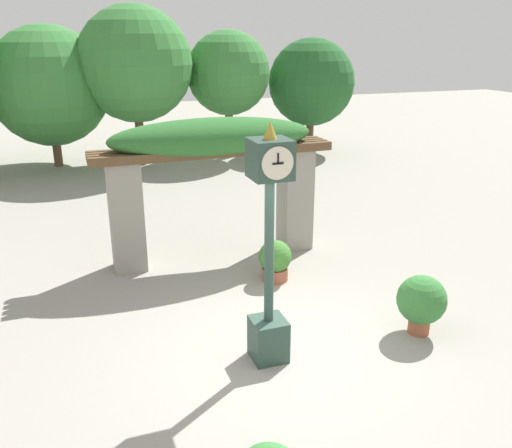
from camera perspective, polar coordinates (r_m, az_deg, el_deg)
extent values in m
plane|color=gray|center=(7.79, 3.18, -13.17)|extent=(60.00, 60.00, 0.00)
cube|color=#2D473D|center=(7.48, 1.31, -11.99)|extent=(0.46, 0.46, 0.59)
cylinder|color=#2D473D|center=(6.92, 1.39, -3.15)|extent=(0.12, 0.12, 1.91)
cylinder|color=gold|center=(6.61, 1.46, 4.67)|extent=(0.20, 0.20, 0.04)
cube|color=#2D473D|center=(6.55, 1.48, 6.88)|extent=(0.48, 0.48, 0.48)
cylinder|color=beige|center=(6.32, 2.29, 6.41)|extent=(0.39, 0.02, 0.39)
cylinder|color=beige|center=(6.78, 0.71, 7.31)|extent=(0.39, 0.02, 0.39)
cube|color=black|center=(6.31, 2.34, 6.38)|extent=(0.14, 0.01, 0.02)
cube|color=black|center=(6.29, 2.35, 6.91)|extent=(0.02, 0.01, 0.13)
cone|color=gold|center=(6.48, 1.50, 9.89)|extent=(0.17, 0.17, 0.22)
cube|color=gray|center=(10.21, -13.49, 0.78)|extent=(0.59, 0.59, 2.06)
cube|color=gray|center=(11.03, 4.12, 2.67)|extent=(0.59, 0.59, 2.06)
cube|color=brown|center=(9.94, -4.05, 7.41)|extent=(4.55, 0.13, 0.16)
cube|color=brown|center=(10.12, -4.35, 7.63)|extent=(4.55, 0.13, 0.16)
cube|color=brown|center=(10.31, -4.64, 7.83)|extent=(4.55, 0.13, 0.16)
cube|color=brown|center=(10.49, -4.93, 8.03)|extent=(4.55, 0.13, 0.16)
ellipsoid|color=#2D6B2D|center=(10.17, -4.54, 9.14)|extent=(3.87, 1.19, 0.70)
cylinder|color=#9E563D|center=(8.48, 16.77, -10.07)|extent=(0.31, 0.31, 0.27)
sphere|color=#387A38|center=(8.30, 17.04, -7.62)|extent=(0.72, 0.72, 0.72)
cylinder|color=#9E563D|center=(9.78, 2.00, -5.25)|extent=(0.47, 0.47, 0.23)
sphere|color=#427F33|center=(9.65, 2.02, -3.42)|extent=(0.59, 0.59, 0.59)
cylinder|color=brown|center=(19.37, -20.23, 7.62)|extent=(0.28, 0.28, 1.29)
sphere|color=#387A38|center=(19.11, -20.93, 13.42)|extent=(3.81, 3.81, 3.81)
cylinder|color=brown|center=(18.72, -12.12, 9.11)|extent=(0.28, 0.28, 2.00)
sphere|color=#387A38|center=(18.47, -12.64, 16.11)|extent=(3.69, 3.69, 3.69)
cylinder|color=brown|center=(19.57, -2.84, 9.83)|extent=(0.28, 0.28, 1.93)
sphere|color=#387A38|center=(19.34, -2.94, 15.60)|extent=(2.87, 2.87, 2.87)
cylinder|color=brown|center=(20.72, 5.67, 9.61)|extent=(0.28, 0.28, 1.44)
sphere|color=#235B28|center=(20.49, 5.85, 14.62)|extent=(3.13, 3.13, 3.13)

